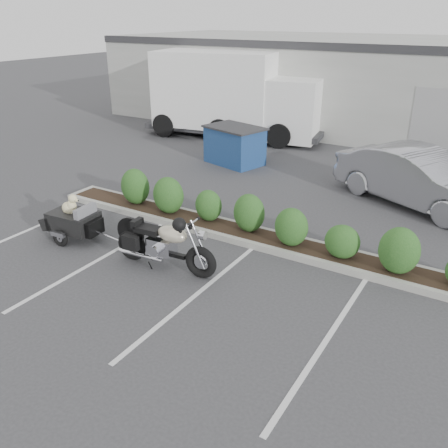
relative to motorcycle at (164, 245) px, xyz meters
The scene contains 8 objects.
ground 0.57m from the motorcycle, 100.48° to the left, with size 90.00×90.00×0.00m, color #38383A.
planter_kerb 2.52m from the motorcycle, 66.47° to the left, with size 12.00×1.00×0.15m, color #9E9E93.
building 17.13m from the motorcycle, 90.04° to the left, with size 26.00×10.00×4.00m, color #9EA099.
motorcycle is the anchor object (origin of this frame).
pet_trailer 2.79m from the motorcycle, behind, with size 2.00×1.12×1.18m.
sedan 7.77m from the motorcycle, 60.15° to the left, with size 1.71×4.91×1.62m, color #ADADB5.
dumpster 8.02m from the motorcycle, 109.32° to the left, with size 2.36×1.90×1.36m.
delivery_truck 12.22m from the motorcycle, 113.03° to the left, with size 8.16×3.84×3.59m.
Camera 1 is at (5.82, -7.12, 5.11)m, focal length 38.00 mm.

